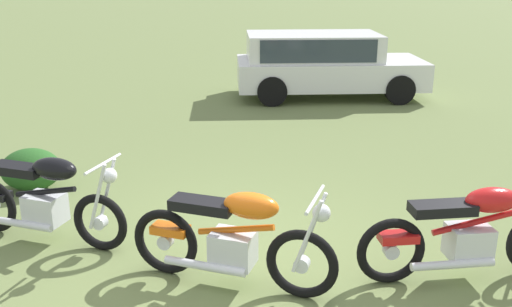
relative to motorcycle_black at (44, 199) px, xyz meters
name	(u,v)px	position (x,y,z in m)	size (l,w,h in m)	color
ground_plane	(238,263)	(2.16, -0.05, -0.49)	(120.00, 120.00, 0.00)	olive
motorcycle_black	(44,199)	(0.00, 0.00, 0.00)	(2.03, 0.64, 1.02)	black
motorcycle_orange	(233,239)	(2.21, -0.45, 0.00)	(2.03, 0.64, 1.02)	black
motorcycle_red	(470,233)	(4.38, 0.16, -0.01)	(2.06, 0.99, 1.02)	black
car_white	(321,60)	(2.14, 7.82, 0.34)	(4.49, 2.85, 1.43)	silver
shrub_low	(31,169)	(-1.05, 1.34, -0.21)	(0.80, 0.72, 0.56)	#23541E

